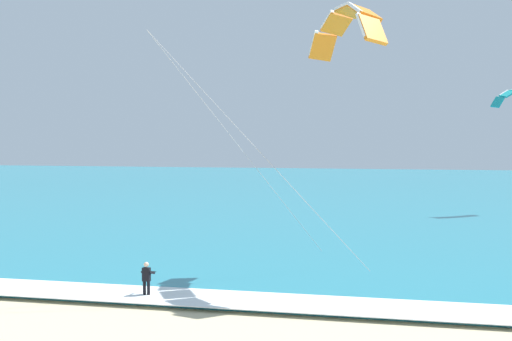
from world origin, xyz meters
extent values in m
cube|color=teal|center=(0.00, 71.65, 0.10)|extent=(200.00, 120.00, 0.20)
cube|color=white|center=(0.00, 12.65, 0.22)|extent=(200.00, 2.93, 0.04)
ellipsoid|color=white|center=(-5.76, 12.59, 0.03)|extent=(0.57, 1.43, 0.05)
cube|color=black|center=(-5.76, 12.84, 0.07)|extent=(0.16, 0.07, 0.04)
cube|color=black|center=(-5.76, 12.34, 0.07)|extent=(0.16, 0.07, 0.04)
cylinder|color=black|center=(-5.86, 12.60, 0.42)|extent=(0.14, 0.14, 0.84)
cylinder|color=black|center=(-5.66, 12.58, 0.42)|extent=(0.14, 0.14, 0.84)
cube|color=black|center=(-5.76, 12.59, 1.14)|extent=(0.36, 0.23, 0.60)
sphere|color=beige|center=(-5.76, 12.59, 1.58)|extent=(0.22, 0.22, 0.22)
cylinder|color=black|center=(-5.92, 12.76, 1.19)|extent=(0.14, 0.51, 0.22)
cylinder|color=black|center=(-5.56, 12.73, 1.19)|extent=(0.14, 0.51, 0.22)
cylinder|color=black|center=(-5.72, 12.97, 1.19)|extent=(0.55, 0.09, 0.04)
cube|color=#3F3F42|center=(-5.75, 12.71, 0.92)|extent=(0.13, 0.09, 0.10)
cube|color=orange|center=(3.84, 15.04, 11.85)|extent=(1.40, 1.58, 1.44)
cube|color=white|center=(3.41, 14.79, 12.03)|extent=(0.61, 0.87, 1.21)
cube|color=orange|center=(3.46, 16.17, 12.84)|extent=(1.64, 1.83, 1.06)
cube|color=white|center=(3.03, 15.92, 13.02)|extent=(0.81, 1.19, 0.78)
cube|color=orange|center=(2.79, 17.51, 13.20)|extent=(1.74, 1.83, 0.45)
cube|color=white|center=(2.36, 17.26, 13.37)|extent=(0.86, 1.29, 0.17)
cube|color=orange|center=(1.97, 18.77, 12.84)|extent=(1.69, 1.66, 1.06)
cube|color=white|center=(1.53, 18.52, 13.02)|extent=(0.77, 1.19, 0.78)
cube|color=orange|center=(1.18, 19.66, 11.85)|extent=(1.55, 1.24, 1.44)
cube|color=white|center=(0.75, 19.41, 12.03)|extent=(0.59, 0.84, 1.21)
cylinder|color=#B2B2B7|center=(-0.98, 14.00, 6.52)|extent=(9.65, 2.10, 10.66)
cylinder|color=#B2B2B7|center=(-2.30, 16.31, 6.52)|extent=(7.00, 6.71, 10.66)
cube|color=teal|center=(14.12, 46.78, 10.39)|extent=(1.21, 1.06, 1.09)
cube|color=white|center=(13.92, 47.10, 10.53)|extent=(0.66, 0.48, 0.92)
cube|color=teal|center=(14.96, 47.09, 11.14)|extent=(1.40, 1.26, 0.81)
cube|color=white|center=(14.76, 47.41, 11.28)|extent=(0.89, 0.64, 0.59)
camera|label=1|loc=(4.63, -12.83, 7.09)|focal=43.68mm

